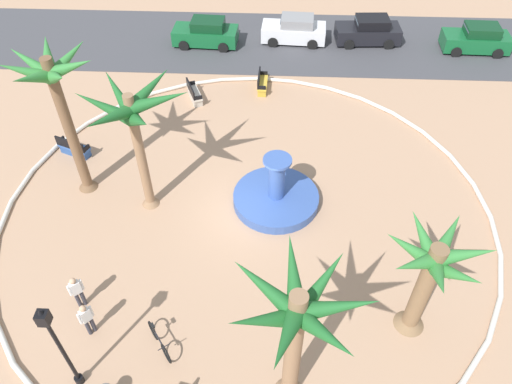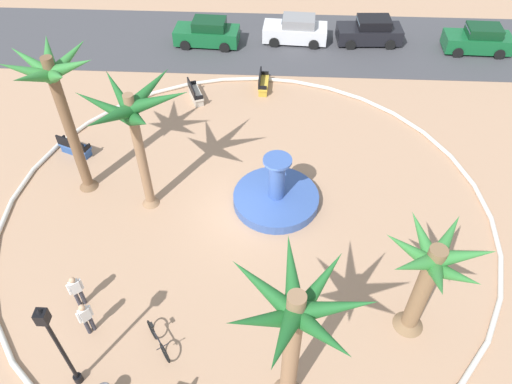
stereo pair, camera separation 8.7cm
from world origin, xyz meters
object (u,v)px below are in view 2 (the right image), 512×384
object	(u,v)px
palm_tree_far_side	(133,119)
bench_east	(195,94)
bench_west	(263,84)
fountain	(276,197)
parked_car_leftmost	(207,33)
lamppost	(57,343)
parked_car_second	(296,30)
parked_car_third	(370,31)
palm_tree_near_fountain	(56,90)
bench_north	(75,148)
person_cyclist_photo	(77,290)
parked_car_rightmost	(478,40)
palm_tree_mid_plaza	(295,323)
person_cyclist_helmet	(86,317)
palm_tree_by_curb	(430,272)
bicycle_red_frame	(158,341)

from	to	relation	value
palm_tree_far_side	bench_east	distance (m)	8.98
palm_tree_far_side	bench_west	bearing A→B (deg)	63.61
fountain	parked_car_leftmost	bearing A→B (deg)	108.62
lamppost	parked_car_second	size ratio (longest dim) A/B	1.04
parked_car_second	parked_car_third	xyz separation A→B (m)	(4.67, 0.08, 0.00)
palm_tree_far_side	bench_east	world-z (taller)	palm_tree_far_side
palm_tree_near_fountain	bench_west	xyz separation A→B (m)	(7.56, 8.18, -4.74)
palm_tree_near_fountain	bench_north	world-z (taller)	palm_tree_near_fountain
fountain	palm_tree_near_fountain	world-z (taller)	palm_tree_near_fountain
person_cyclist_photo	parked_car_rightmost	size ratio (longest dim) A/B	0.40
bench_west	palm_tree_mid_plaza	bearing A→B (deg)	-85.09
person_cyclist_photo	palm_tree_far_side	bearing A→B (deg)	74.02
palm_tree_far_side	person_cyclist_photo	distance (m)	6.48
palm_tree_far_side	bench_west	distance (m)	10.96
palm_tree_far_side	fountain	bearing A→B (deg)	3.21
palm_tree_mid_plaza	parked_car_third	size ratio (longest dim) A/B	1.40
person_cyclist_helmet	parked_car_second	distance (m)	22.08
palm_tree_by_curb	bench_north	world-z (taller)	palm_tree_by_curb
parked_car_third	parked_car_leftmost	bearing A→B (deg)	-175.97
palm_tree_near_fountain	parked_car_leftmost	world-z (taller)	palm_tree_near_fountain
palm_tree_near_fountain	parked_car_rightmost	size ratio (longest dim) A/B	1.67
palm_tree_far_side	person_cyclist_photo	world-z (taller)	palm_tree_far_side
palm_tree_mid_plaza	bicycle_red_frame	size ratio (longest dim) A/B	4.02
parked_car_second	parked_car_rightmost	world-z (taller)	same
palm_tree_mid_plaza	bench_west	xyz separation A→B (m)	(-1.47, 17.07, -3.88)
bench_west	bench_north	size ratio (longest dim) A/B	0.97
bench_west	person_cyclist_helmet	xyz separation A→B (m)	(-5.34, -15.28, 0.54)
person_cyclist_photo	parked_car_rightmost	world-z (taller)	parked_car_rightmost
bicycle_red_frame	parked_car_third	xyz separation A→B (m)	(9.38, 21.43, 0.40)
palm_tree_far_side	parked_car_leftmost	xyz separation A→B (m)	(0.79, 14.05, -3.75)
palm_tree_far_side	parked_car_second	xyz separation A→B (m)	(6.33, 14.69, -3.75)
bench_north	parked_car_third	distance (m)	19.25
bicycle_red_frame	person_cyclist_photo	world-z (taller)	person_cyclist_photo
bench_north	parked_car_leftmost	world-z (taller)	parked_car_leftmost
bench_east	lamppost	world-z (taller)	lamppost
parked_car_second	palm_tree_by_curb	bearing A→B (deg)	-79.16
palm_tree_far_side	person_cyclist_photo	size ratio (longest dim) A/B	3.64
bicycle_red_frame	person_cyclist_photo	bearing A→B (deg)	154.24
parked_car_third	parked_car_rightmost	world-z (taller)	same
palm_tree_far_side	bicycle_red_frame	distance (m)	8.02
palm_tree_by_curb	bench_north	bearing A→B (deg)	149.56
palm_tree_near_fountain	palm_tree_mid_plaza	bearing A→B (deg)	-44.55
person_cyclist_photo	parked_car_leftmost	xyz separation A→B (m)	(2.27, 19.21, -0.12)
palm_tree_by_curb	bench_north	distance (m)	17.01
bench_north	person_cyclist_helmet	size ratio (longest dim) A/B	1.05
lamppost	parked_car_third	size ratio (longest dim) A/B	1.05
palm_tree_by_curb	parked_car_third	xyz separation A→B (m)	(0.83, 20.17, -2.35)
bench_north	person_cyclist_photo	world-z (taller)	person_cyclist_photo
person_cyclist_helmet	parked_car_leftmost	size ratio (longest dim) A/B	0.39
palm_tree_mid_plaza	bench_north	bearing A→B (deg)	132.80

